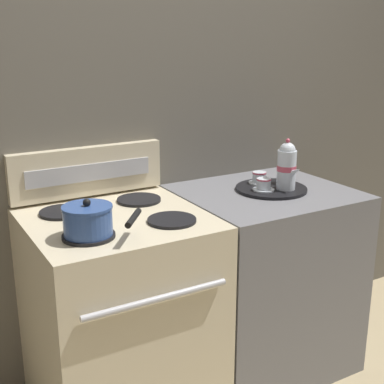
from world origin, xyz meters
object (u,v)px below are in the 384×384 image
at_px(stove, 121,317).
at_px(teacup_right, 264,184).
at_px(teacup_left, 259,178).
at_px(creamer_jug, 283,176).
at_px(serving_tray, 271,189).
at_px(saucepan, 89,220).
at_px(teapot, 287,166).

height_order(stove, teacup_right, teacup_right).
distance_m(teacup_left, teacup_right, 0.12).
height_order(teacup_left, creamer_jug, creamer_jug).
bearing_deg(stove, serving_tray, -0.09).
distance_m(stove, serving_tray, 0.89).
xyz_separation_m(saucepan, creamer_jug, (1.03, 0.18, -0.02)).
distance_m(stove, teapot, 0.99).
bearing_deg(stove, teacup_left, 6.27).
height_order(teacup_right, creamer_jug, creamer_jug).
relative_size(saucepan, teapot, 1.18).
xyz_separation_m(teapot, teacup_left, (-0.05, 0.14, -0.08)).
distance_m(saucepan, teacup_right, 0.88).
distance_m(stove, saucepan, 0.55).
height_order(saucepan, teapot, teapot).
height_order(stove, teacup_left, teacup_left).
relative_size(saucepan, serving_tray, 0.84).
height_order(saucepan, teacup_right, saucepan).
distance_m(saucepan, creamer_jug, 1.04).
bearing_deg(teacup_left, teapot, -71.55).
relative_size(teapot, creamer_jug, 3.31).
xyz_separation_m(serving_tray, teapot, (0.04, -0.05, 0.12)).
xyz_separation_m(saucepan, serving_tray, (0.93, 0.15, -0.06)).
bearing_deg(teacup_right, stove, 178.25).
height_order(teapot, teacup_left, teapot).
distance_m(stove, creamer_jug, 0.99).
xyz_separation_m(teacup_left, teacup_right, (-0.05, -0.11, 0.00)).
bearing_deg(saucepan, creamer_jug, 10.10).
distance_m(saucepan, teapot, 0.98).
relative_size(teacup_left, creamer_jug, 1.41).
distance_m(serving_tray, teacup_left, 0.09).
xyz_separation_m(stove, teacup_left, (0.76, 0.08, 0.48)).
bearing_deg(teacup_left, stove, -173.73).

